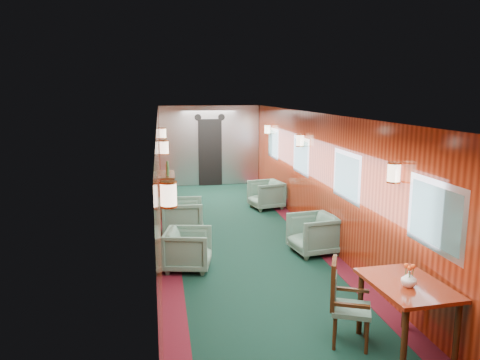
{
  "coord_description": "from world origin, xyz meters",
  "views": [
    {
      "loc": [
        -1.46,
        -8.04,
        2.79
      ],
      "look_at": [
        0.0,
        0.52,
        1.15
      ],
      "focal_mm": 35.0,
      "sensor_mm": 36.0,
      "label": 1
    }
  ],
  "objects": [
    {
      "name": "windows_right",
      "position": [
        1.49,
        0.25,
        1.45
      ],
      "size": [
        0.02,
        8.6,
        0.8
      ],
      "color": "#B7B9BE",
      "rests_on": "ground"
    },
    {
      "name": "room",
      "position": [
        0.0,
        0.0,
        1.63
      ],
      "size": [
        12.0,
        12.1,
        2.4
      ],
      "color": "black",
      "rests_on": "ground"
    },
    {
      "name": "armchair_left_far",
      "position": [
        -1.07,
        0.94,
        0.36
      ],
      "size": [
        0.84,
        0.81,
        0.72
      ],
      "primitive_type": "imported",
      "rotation": [
        0.0,
        0.0,
        1.51
      ],
      "color": "#1F493F",
      "rests_on": "ground"
    },
    {
      "name": "armchair_right_near",
      "position": [
        1.13,
        -0.52,
        0.35
      ],
      "size": [
        0.86,
        0.84,
        0.69
      ],
      "primitive_type": "imported",
      "rotation": [
        0.0,
        0.0,
        -1.42
      ],
      "color": "#1F493F",
      "rests_on": "ground"
    },
    {
      "name": "wall_sconces",
      "position": [
        0.0,
        0.57,
        1.79
      ],
      "size": [
        2.97,
        7.97,
        0.25
      ],
      "color": "#FFEAC6",
      "rests_on": "ground"
    },
    {
      "name": "side_chair",
      "position": [
        0.49,
        -3.45,
        0.53
      ],
      "size": [
        0.56,
        0.57,
        0.97
      ],
      "rotation": [
        0.0,
        0.0,
        -0.41
      ],
      "color": "#1F493F",
      "rests_on": "ground"
    },
    {
      "name": "armchair_left_near",
      "position": [
        -1.08,
        -0.9,
        0.33
      ],
      "size": [
        0.84,
        0.83,
        0.65
      ],
      "primitive_type": "imported",
      "rotation": [
        0.0,
        0.0,
        1.37
      ],
      "color": "#1F493F",
      "rests_on": "ground"
    },
    {
      "name": "credenza",
      "position": [
        -1.34,
        2.63,
        0.48
      ],
      "size": [
        0.33,
        1.06,
        1.22
      ],
      "color": "maroon",
      "rests_on": "ground"
    },
    {
      "name": "dining_table",
      "position": [
        1.09,
        -3.72,
        0.66
      ],
      "size": [
        0.8,
        1.09,
        0.79
      ],
      "rotation": [
        0.0,
        0.0,
        0.06
      ],
      "color": "maroon",
      "rests_on": "ground"
    },
    {
      "name": "bulkhead",
      "position": [
        0.0,
        5.91,
        1.18
      ],
      "size": [
        2.98,
        0.17,
        2.39
      ],
      "color": "#B2B4B9",
      "rests_on": "ground"
    },
    {
      "name": "flower_vase",
      "position": [
        1.05,
        -3.81,
        0.87
      ],
      "size": [
        0.21,
        0.21,
        0.17
      ],
      "primitive_type": "imported",
      "rotation": [
        0.0,
        0.0,
        0.36
      ],
      "color": "white",
      "rests_on": "dining_table"
    },
    {
      "name": "armchair_right_far",
      "position": [
        1.02,
        2.76,
        0.34
      ],
      "size": [
        0.87,
        0.86,
        0.68
      ],
      "primitive_type": "imported",
      "rotation": [
        0.0,
        0.0,
        -1.37
      ],
      "color": "#1F493F",
      "rests_on": "ground"
    }
  ]
}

